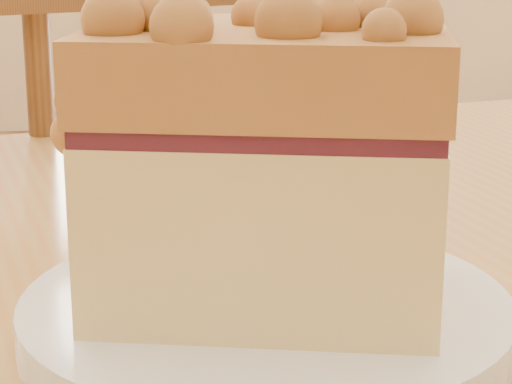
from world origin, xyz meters
TOP-DOWN VIEW (x-y plane):
  - cafe_chair_main at (-0.19, 0.62)m, footprint 0.52×0.52m
  - plate at (-0.11, 0.07)m, footprint 0.19×0.19m
  - cake_slice at (-0.12, 0.07)m, footprint 0.16×0.13m

SIDE VIEW (x-z plane):
  - cafe_chair_main at x=-0.19m, z-range 0.00..0.91m
  - plate at x=-0.11m, z-range 0.75..0.77m
  - cake_slice at x=-0.12m, z-range 0.76..0.89m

